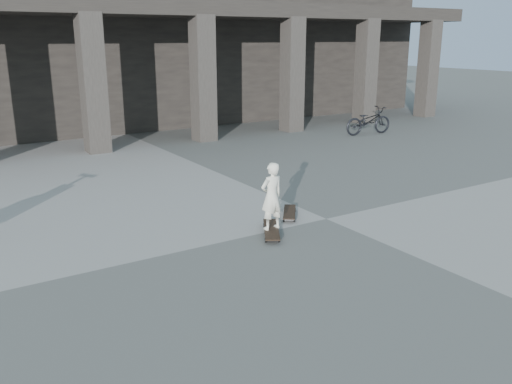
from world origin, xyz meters
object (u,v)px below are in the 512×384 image
skateboard_spare (290,212)px  child (272,196)px  longboard (271,230)px  bicycle (368,121)px

skateboard_spare → child: child is taller
longboard → child: size_ratio=0.88×
child → bicycle: size_ratio=0.64×
bicycle → child: bearing=134.3°
child → bicycle: 10.75m
skateboard_spare → child: 1.22m
bicycle → skateboard_spare: bearing=134.4°
skateboard_spare → bicycle: bicycle is taller
skateboard_spare → child: bearing=163.8°
child → skateboard_spare: bearing=-146.9°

